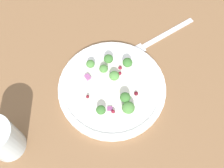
{
  "coord_description": "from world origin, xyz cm",
  "views": [
    {
      "loc": [
        27.12,
        -4.38,
        56.25
      ],
      "look_at": [
        1.73,
        1.02,
        2.7
      ],
      "focal_mm": 44.87,
      "sensor_mm": 36.0,
      "label": 1
    }
  ],
  "objects_px": {
    "broccoli_floret_1": "(125,98)",
    "water_glass": "(1,139)",
    "plate": "(112,88)",
    "broccoli_floret_0": "(114,75)",
    "fork": "(158,38)",
    "broccoli_floret_2": "(101,110)"
  },
  "relations": [
    {
      "from": "broccoli_floret_0",
      "to": "fork",
      "type": "relative_size",
      "value": 0.12
    },
    {
      "from": "broccoli_floret_0",
      "to": "broccoli_floret_2",
      "type": "xyz_separation_m",
      "value": [
        0.07,
        -0.04,
        0.0
      ]
    },
    {
      "from": "plate",
      "to": "broccoli_floret_1",
      "type": "bearing_deg",
      "value": 26.58
    },
    {
      "from": "broccoli_floret_1",
      "to": "fork",
      "type": "xyz_separation_m",
      "value": [
        -0.15,
        0.12,
        -0.03
      ]
    },
    {
      "from": "water_glass",
      "to": "broccoli_floret_0",
      "type": "bearing_deg",
      "value": 112.68
    },
    {
      "from": "broccoli_floret_0",
      "to": "fork",
      "type": "bearing_deg",
      "value": 124.65
    },
    {
      "from": "plate",
      "to": "broccoli_floret_1",
      "type": "distance_m",
      "value": 0.05
    },
    {
      "from": "broccoli_floret_2",
      "to": "fork",
      "type": "relative_size",
      "value": 0.11
    },
    {
      "from": "fork",
      "to": "water_glass",
      "type": "distance_m",
      "value": 0.41
    },
    {
      "from": "plate",
      "to": "broccoli_floret_0",
      "type": "bearing_deg",
      "value": 156.16
    },
    {
      "from": "broccoli_floret_2",
      "to": "fork",
      "type": "height_order",
      "value": "broccoli_floret_2"
    },
    {
      "from": "plate",
      "to": "fork",
      "type": "distance_m",
      "value": 0.18
    },
    {
      "from": "broccoli_floret_1",
      "to": "fork",
      "type": "distance_m",
      "value": 0.19
    },
    {
      "from": "plate",
      "to": "water_glass",
      "type": "bearing_deg",
      "value": -70.8
    },
    {
      "from": "broccoli_floret_1",
      "to": "water_glass",
      "type": "xyz_separation_m",
      "value": [
        0.04,
        -0.25,
        0.02
      ]
    },
    {
      "from": "plate",
      "to": "broccoli_floret_1",
      "type": "height_order",
      "value": "broccoli_floret_1"
    },
    {
      "from": "broccoli_floret_0",
      "to": "broccoli_floret_2",
      "type": "distance_m",
      "value": 0.09
    },
    {
      "from": "plate",
      "to": "water_glass",
      "type": "relative_size",
      "value": 2.4
    },
    {
      "from": "broccoli_floret_0",
      "to": "water_glass",
      "type": "xyz_separation_m",
      "value": [
        0.1,
        -0.24,
        0.02
      ]
    },
    {
      "from": "fork",
      "to": "water_glass",
      "type": "xyz_separation_m",
      "value": [
        0.19,
        -0.37,
        0.05
      ]
    },
    {
      "from": "broccoli_floret_1",
      "to": "water_glass",
      "type": "relative_size",
      "value": 0.23
    },
    {
      "from": "broccoli_floret_1",
      "to": "water_glass",
      "type": "bearing_deg",
      "value": -80.71
    }
  ]
}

